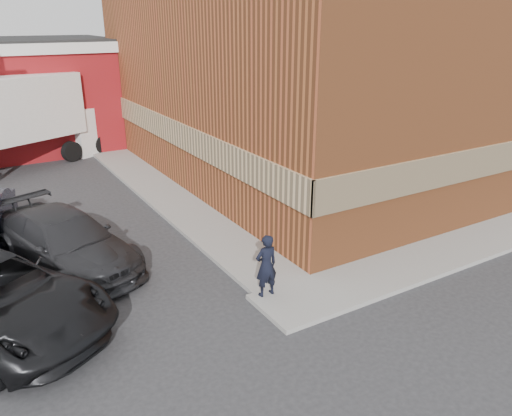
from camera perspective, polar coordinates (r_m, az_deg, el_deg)
ground at (r=12.91m, az=0.77°, el=-9.75°), size 90.00×90.00×0.00m
brick_building at (r=23.44m, az=7.17°, el=16.12°), size 14.25×18.25×9.36m
sidewalk_south at (r=17.15m, az=24.36°, el=-3.42°), size 16.00×1.80×0.12m
sidewalk_west at (r=20.59m, az=-11.09°, el=2.05°), size 1.80×18.00×0.12m
man at (r=12.24m, az=1.17°, el=-6.60°), size 0.59×0.39×1.62m
suv_b at (r=14.81m, az=-20.93°, el=-3.61°), size 3.75×5.80×1.56m
box_truck at (r=25.71m, az=-25.15°, el=9.64°), size 8.74×5.75×4.17m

